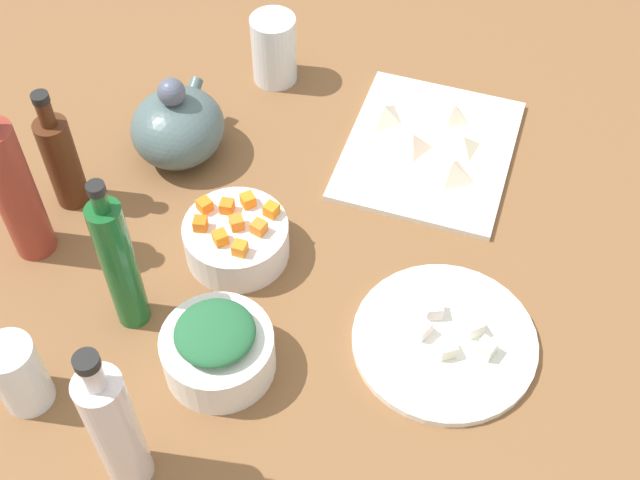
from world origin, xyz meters
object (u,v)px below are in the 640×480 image
at_px(plate_tofu, 444,341).
at_px(bottle_3, 61,160).
at_px(bowl_greens, 218,352).
at_px(teapot, 178,126).
at_px(bottle_0, 115,428).
at_px(bowl_carrots, 237,240).
at_px(drinking_glass_1, 274,49).
at_px(cutting_board, 429,150).
at_px(bottle_2, 119,264).
at_px(drinking_glass_0, 18,374).
at_px(bottle_1, 14,190).

distance_m(plate_tofu, bottle_3, 0.60).
bearing_deg(bowl_greens, plate_tofu, -66.80).
height_order(teapot, bottle_0, bottle_0).
height_order(bowl_greens, bowl_carrots, bowl_greens).
relative_size(teapot, drinking_glass_1, 1.38).
relative_size(cutting_board, drinking_glass_1, 2.50).
height_order(bottle_0, bottle_2, bottle_2).
height_order(cutting_board, drinking_glass_1, drinking_glass_1).
xyz_separation_m(cutting_board, bottle_0, (-0.62, 0.23, 0.11)).
height_order(bottle_0, drinking_glass_0, bottle_0).
bearing_deg(bowl_greens, bottle_3, 56.69).
xyz_separation_m(bowl_greens, bottle_3, (0.21, 0.32, 0.05)).
distance_m(plate_tofu, teapot, 0.52).
relative_size(plate_tofu, bottle_0, 0.95).
height_order(bottle_1, drinking_glass_0, bottle_1).
relative_size(bowl_carrots, bottle_1, 0.55).
xyz_separation_m(teapot, drinking_glass_0, (-0.46, 0.02, -0.00)).
relative_size(plate_tofu, bowl_greens, 1.70).
distance_m(plate_tofu, bowl_carrots, 0.32).
distance_m(teapot, drinking_glass_1, 0.23).
bearing_deg(teapot, bottle_3, 139.27).
bearing_deg(bottle_3, teapot, -40.73).
bearing_deg(teapot, cutting_board, -73.19).
bearing_deg(plate_tofu, drinking_glass_1, 40.98).
xyz_separation_m(bottle_2, bottle_3, (0.17, 0.18, -0.03)).
height_order(bottle_1, drinking_glass_1, bottle_1).
xyz_separation_m(bottle_0, bottle_2, (0.20, 0.09, 0.00)).
height_order(cutting_board, bottle_3, bottle_3).
relative_size(bottle_1, drinking_glass_0, 2.41).
height_order(cutting_board, drinking_glass_0, drinking_glass_0).
xyz_separation_m(bowl_greens, bottle_2, (0.04, 0.14, 0.08)).
xyz_separation_m(bowl_greens, drinking_glass_1, (0.56, 0.11, 0.03)).
relative_size(cutting_board, bowl_greens, 2.09).
bearing_deg(bowl_carrots, plate_tofu, -101.72).
bearing_deg(plate_tofu, bottle_0, 131.10).
relative_size(bowl_greens, bottle_2, 0.55).
xyz_separation_m(cutting_board, bowl_greens, (-0.46, 0.18, 0.03)).
relative_size(bowl_greens, bottle_3, 0.70).
distance_m(cutting_board, plate_tofu, 0.35).
distance_m(bottle_0, bottle_3, 0.46).
xyz_separation_m(bowl_carrots, bottle_1, (-0.07, 0.28, 0.09)).
height_order(bottle_3, drinking_glass_1, bottle_3).
height_order(plate_tofu, drinking_glass_1, drinking_glass_1).
bearing_deg(drinking_glass_1, bottle_3, 149.98).
bearing_deg(bottle_0, teapot, 16.05).
bearing_deg(bowl_carrots, bottle_1, 104.34).
xyz_separation_m(bottle_0, drinking_glass_0, (0.05, 0.16, -0.05)).
xyz_separation_m(bottle_3, drinking_glass_1, (0.35, -0.20, -0.02)).
xyz_separation_m(plate_tofu, bottle_0, (-0.28, 0.32, 0.10)).
height_order(bowl_carrots, bottle_1, bottle_1).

